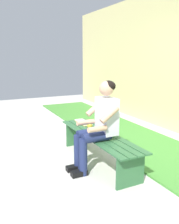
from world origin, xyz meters
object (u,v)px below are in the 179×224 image
bench_near (99,140)px  person_seated (99,122)px  apple (90,125)px  book_open (83,122)px

bench_near → person_seated: 0.40m
bench_near → apple: size_ratio=21.15×
apple → book_open: bearing=-6.3°
person_seated → book_open: 0.90m
person_seated → book_open: person_seated is taller
bench_near → apple: 0.37m
bench_near → book_open: size_ratio=4.48×
book_open → person_seated: bearing=169.3°
person_seated → apple: person_seated is taller
person_seated → apple: 0.58m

